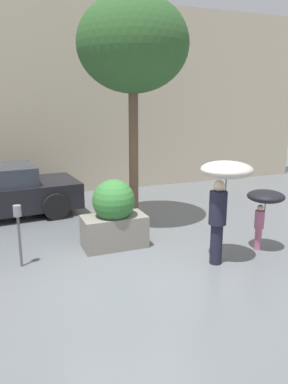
# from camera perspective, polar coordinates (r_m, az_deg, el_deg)

# --- Properties ---
(ground_plane) EXTENTS (40.00, 40.00, 0.00)m
(ground_plane) POSITION_cam_1_polar(r_m,az_deg,el_deg) (6.74, -1.44, -12.39)
(ground_plane) COLOR slate
(building_facade) EXTENTS (18.00, 0.30, 6.00)m
(building_facade) POSITION_cam_1_polar(r_m,az_deg,el_deg) (12.36, -12.30, 13.63)
(building_facade) COLOR #B7A88E
(building_facade) RESTS_ON ground
(planter_box) EXTENTS (1.31, 0.87, 1.43)m
(planter_box) POSITION_cam_1_polar(r_m,az_deg,el_deg) (7.71, -4.61, -3.55)
(planter_box) COLOR gray
(planter_box) RESTS_ON ground
(person_adult) EXTENTS (0.93, 0.93, 1.92)m
(person_adult) POSITION_cam_1_polar(r_m,az_deg,el_deg) (6.86, 12.08, 1.10)
(person_adult) COLOR #1E1E2D
(person_adult) RESTS_ON ground
(person_child) EXTENTS (0.73, 0.73, 1.25)m
(person_child) POSITION_cam_1_polar(r_m,az_deg,el_deg) (7.78, 17.92, -1.32)
(person_child) COLOR #B76684
(person_child) RESTS_ON ground
(parked_car_near) EXTENTS (4.14, 2.29, 1.33)m
(parked_car_near) POSITION_cam_1_polar(r_m,az_deg,el_deg) (10.43, -21.14, -0.16)
(parked_car_near) COLOR black
(parked_car_near) RESTS_ON ground
(street_tree) EXTENTS (2.47, 2.47, 5.22)m
(street_tree) POSITION_cam_1_polar(r_m,az_deg,el_deg) (8.77, -1.71, 21.40)
(street_tree) COLOR brown
(street_tree) RESTS_ON ground
(parking_meter) EXTENTS (0.14, 0.14, 1.17)m
(parking_meter) POSITION_cam_1_polar(r_m,az_deg,el_deg) (7.08, -18.63, -4.46)
(parking_meter) COLOR #595B60
(parking_meter) RESTS_ON ground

